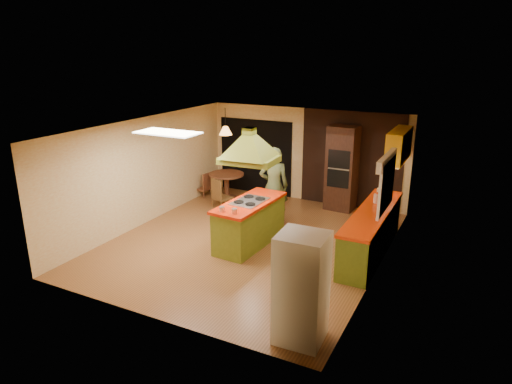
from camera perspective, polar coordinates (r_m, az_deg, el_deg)
The scene contains 21 objects.
ground at distance 9.92m, azimuth -0.79°, elevation -6.24°, with size 6.50×6.50×0.00m, color #935B30.
room_walls at distance 9.48m, azimuth -0.82°, elevation 0.68°, with size 5.50×6.50×6.50m.
ceiling_plane at distance 9.19m, azimuth -0.86°, elevation 8.16°, with size 6.50×6.50×0.00m, color silver.
brick_panel at distance 11.96m, azimuth 11.80°, elevation 3.92°, with size 2.64×0.03×2.50m, color #381E14.
nook_opening at distance 12.97m, azimuth -0.06°, elevation 4.44°, with size 2.20×0.03×2.10m, color black.
right_counter at distance 9.49m, azimuth 14.20°, elevation -4.90°, with size 0.62×3.05×0.92m.
upper_cabinets at distance 10.56m, azimuth 17.45°, elevation 5.56°, with size 0.34×1.40×0.70m, color yellow.
window_right at distance 8.85m, azimuth 16.09°, elevation 2.25°, with size 0.12×1.35×1.06m.
fluor_panel at distance 8.79m, azimuth -10.98°, elevation 7.30°, with size 1.20×0.60×0.03m, color white.
kitchen_island at distance 9.63m, azimuth -0.80°, elevation -3.85°, with size 0.89×1.96×0.97m.
range_hood at distance 9.13m, azimuth -0.85°, elevation 6.49°, with size 1.14×0.85×0.80m.
man at distance 10.62m, azimuth 2.23°, elevation 0.74°, with size 0.68×0.44×1.86m, color #4A532C.
refrigerator at distance 6.52m, azimuth 5.68°, elevation -11.90°, with size 0.67×0.63×1.63m, color white.
wall_oven at distance 11.77m, azimuth 10.69°, elevation 2.93°, with size 0.75×0.64×2.17m.
dining_table at distance 12.55m, azimuth -3.70°, elevation 1.38°, with size 0.96×0.96×0.72m.
chair_left at distance 12.88m, azimuth -6.60°, elevation 0.99°, with size 0.38×0.38×0.70m, color brown, non-canonical shape.
chair_near at distance 11.93m, azimuth -4.23°, elevation -0.08°, with size 0.43×0.43×0.78m, color brown, non-canonical shape.
pendant_lamp at distance 12.24m, azimuth -3.83°, elevation 7.67°, with size 0.35×0.35×0.22m, color #FF9E3F.
canister_large at distance 10.09m, azimuth 15.27°, elevation -0.19°, with size 0.15×0.15×0.23m, color beige.
canister_medium at distance 9.80m, azimuth 14.87°, elevation -0.79°, with size 0.14×0.14×0.19m, color beige.
canister_small at distance 10.12m, azimuth 15.27°, elevation -0.39°, with size 0.11×0.11×0.14m, color beige.
Camera 1 is at (4.22, -8.02, 4.02)m, focal length 32.00 mm.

